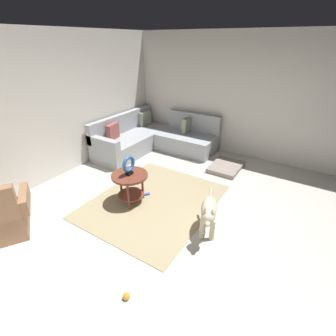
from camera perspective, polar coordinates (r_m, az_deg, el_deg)
name	(u,v)px	position (r m, az deg, el deg)	size (l,w,h in m)	color
ground_plane	(185,223)	(3.96, 3.96, -12.48)	(6.00, 6.00, 0.10)	beige
wall_back	(49,109)	(5.23, -25.74, 12.27)	(6.00, 0.12, 2.70)	silver
wall_right	(251,98)	(5.92, 18.73, 15.05)	(0.12, 6.00, 2.70)	silver
area_rug	(154,201)	(4.32, -3.27, -7.65)	(2.30, 1.90, 0.01)	tan
sectional_couch	(153,139)	(6.20, -3.48, 6.73)	(2.20, 2.25, 0.88)	#9EA3A8
armchair	(0,218)	(4.16, -34.38, -9.47)	(1.00, 0.93, 0.88)	#936B4C
side_table	(130,181)	(4.14, -8.78, -2.95)	(0.60, 0.60, 0.54)	brown
torus_sculpture	(129,165)	(4.00, -9.08, 0.68)	(0.28, 0.08, 0.33)	black
dog_bed_mat	(226,167)	(5.48, 13.24, 0.25)	(0.80, 0.60, 0.09)	gray
dog	(209,212)	(3.51, 9.40, -9.98)	(0.81, 0.39, 0.63)	beige
dog_toy_ball	(126,296)	(3.03, -9.59, -27.20)	(0.08, 0.08, 0.08)	orange
dog_toy_rope	(146,194)	(4.47, -5.18, -6.09)	(0.05, 0.05, 0.14)	blue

